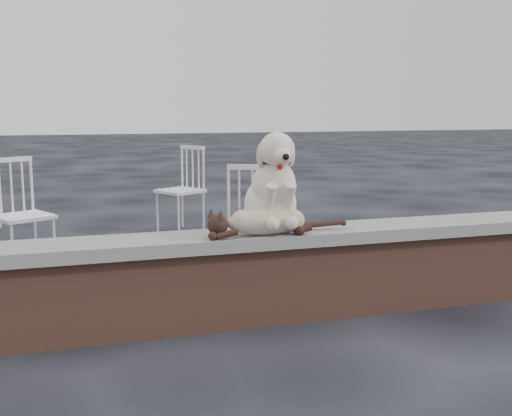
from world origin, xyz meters
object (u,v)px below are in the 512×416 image
object	(u,v)px
dog	(270,180)
chair_a	(23,214)
chair_d	(180,189)
cat	(266,220)
chair_c	(254,222)

from	to	relation	value
dog	chair_a	distance (m)	2.42
dog	chair_a	size ratio (longest dim) A/B	0.68
dog	chair_d	distance (m)	3.03
dog	chair_a	world-z (taller)	dog
cat	chair_c	xyz separation A→B (m)	(0.23, 1.00, -0.20)
dog	chair_d	bearing A→B (deg)	92.06
chair_a	chair_c	world-z (taller)	same
cat	chair_a	size ratio (longest dim) A/B	1.17
cat	dog	bearing A→B (deg)	63.35
dog	cat	world-z (taller)	dog
chair_d	cat	bearing A→B (deg)	-30.80
dog	chair_d	xyz separation A→B (m)	(-0.03, 3.00, -0.43)
dog	cat	bearing A→B (deg)	-116.65
chair_a	cat	bearing A→B (deg)	-78.88
chair_a	chair_d	size ratio (longest dim) A/B	1.00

